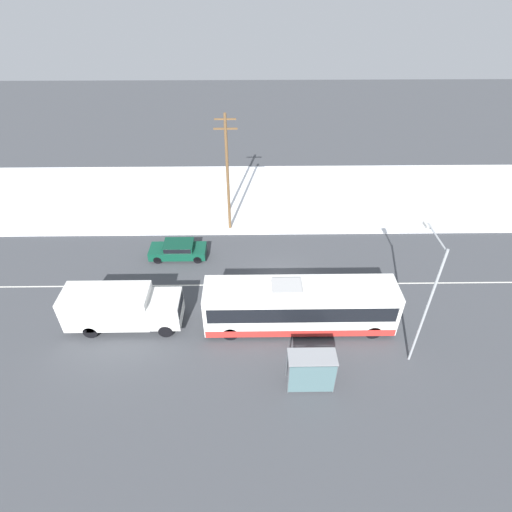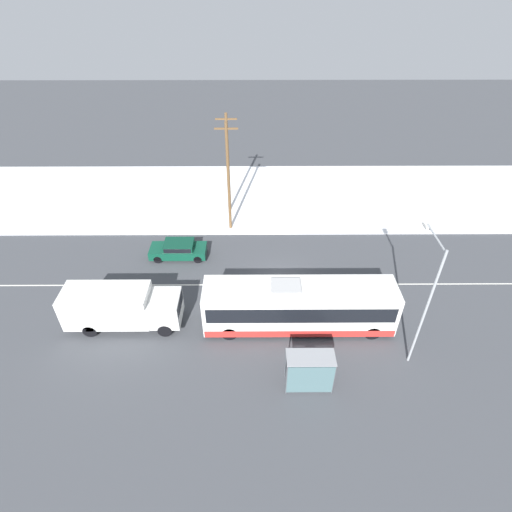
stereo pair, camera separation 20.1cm
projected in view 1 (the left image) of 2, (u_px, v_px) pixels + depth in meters
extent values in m
plane|color=#424449|center=(280.00, 284.00, 29.28)|extent=(120.00, 120.00, 0.00)
cube|color=white|center=(272.00, 196.00, 39.95)|extent=(80.00, 13.72, 0.12)
cube|color=silver|center=(280.00, 284.00, 29.28)|extent=(60.00, 0.12, 0.00)
cube|color=white|center=(300.00, 305.00, 25.05)|extent=(11.94, 2.55, 2.94)
cube|color=black|center=(300.00, 301.00, 24.84)|extent=(11.46, 2.57, 1.12)
cube|color=red|center=(299.00, 319.00, 25.78)|extent=(11.82, 2.57, 0.53)
cube|color=#B2B2B2|center=(287.00, 286.00, 24.08)|extent=(1.80, 1.40, 0.24)
cylinder|color=black|center=(373.00, 332.00, 24.95)|extent=(1.00, 0.28, 1.00)
cylinder|color=black|center=(365.00, 306.00, 26.76)|extent=(1.00, 0.28, 1.00)
cylinder|color=black|center=(230.00, 333.00, 24.85)|extent=(1.00, 0.28, 1.00)
cylinder|color=black|center=(232.00, 308.00, 26.66)|extent=(1.00, 0.28, 1.00)
cube|color=silver|center=(108.00, 306.00, 25.12)|extent=(5.36, 2.30, 2.31)
cube|color=silver|center=(166.00, 309.00, 25.31)|extent=(1.90, 2.19, 1.80)
cube|color=black|center=(180.00, 304.00, 25.10)|extent=(0.06, 1.96, 0.79)
cylinder|color=black|center=(166.00, 331.00, 25.07)|extent=(0.90, 0.26, 0.90)
cylinder|color=black|center=(171.00, 308.00, 26.69)|extent=(0.90, 0.26, 0.90)
cylinder|color=black|center=(91.00, 332.00, 25.02)|extent=(0.90, 0.26, 0.90)
cylinder|color=black|center=(100.00, 309.00, 26.64)|extent=(0.90, 0.26, 0.90)
cube|color=#0F4733|center=(178.00, 251.00, 31.63)|extent=(4.42, 1.80, 0.66)
cube|color=#0D3C2B|center=(179.00, 245.00, 31.28)|extent=(2.30, 1.66, 0.48)
cube|color=black|center=(179.00, 245.00, 31.28)|extent=(2.11, 1.69, 0.38)
cylinder|color=black|center=(158.00, 260.00, 31.12)|extent=(0.64, 0.22, 0.64)
cylinder|color=black|center=(161.00, 248.00, 32.38)|extent=(0.64, 0.22, 0.64)
cylinder|color=black|center=(198.00, 259.00, 31.16)|extent=(0.64, 0.22, 0.64)
cylinder|color=black|center=(200.00, 248.00, 32.42)|extent=(0.64, 0.22, 0.64)
cylinder|color=#23232D|center=(307.00, 367.00, 22.95)|extent=(0.12, 0.12, 0.79)
cylinder|color=#23232D|center=(311.00, 367.00, 22.96)|extent=(0.12, 0.12, 0.79)
cube|color=maroon|center=(310.00, 359.00, 22.52)|extent=(0.41, 0.22, 0.65)
sphere|color=tan|center=(311.00, 353.00, 22.24)|extent=(0.27, 0.27, 0.27)
cylinder|color=maroon|center=(305.00, 359.00, 22.54)|extent=(0.10, 0.10, 0.62)
cylinder|color=maroon|center=(315.00, 359.00, 22.54)|extent=(0.10, 0.10, 0.62)
cube|color=gray|center=(312.00, 357.00, 21.07)|extent=(2.60, 1.20, 0.06)
cube|color=slate|center=(312.00, 380.00, 21.31)|extent=(2.50, 0.04, 2.16)
cylinder|color=#474C51|center=(287.00, 363.00, 22.22)|extent=(0.08, 0.08, 2.34)
cylinder|color=#474C51|center=(332.00, 362.00, 22.25)|extent=(0.08, 0.08, 2.34)
cylinder|color=#474C51|center=(288.00, 380.00, 21.33)|extent=(0.08, 0.08, 2.34)
cylinder|color=#474C51|center=(335.00, 379.00, 21.36)|extent=(0.08, 0.08, 2.34)
cylinder|color=#9EA3A8|center=(426.00, 310.00, 21.44)|extent=(0.14, 0.14, 8.13)
cylinder|color=#9EA3A8|center=(437.00, 237.00, 20.08)|extent=(0.10, 2.52, 0.10)
cube|color=silver|center=(428.00, 225.00, 21.12)|extent=(0.36, 0.60, 0.16)
cylinder|color=brown|center=(228.00, 180.00, 32.39)|extent=(0.24, 0.24, 9.44)
cube|color=brown|center=(225.00, 129.00, 29.85)|extent=(1.80, 0.12, 0.12)
cylinder|color=brown|center=(227.00, 165.00, 35.01)|extent=(0.24, 0.24, 9.12)
cube|color=brown|center=(225.00, 119.00, 32.56)|extent=(1.80, 0.12, 0.12)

